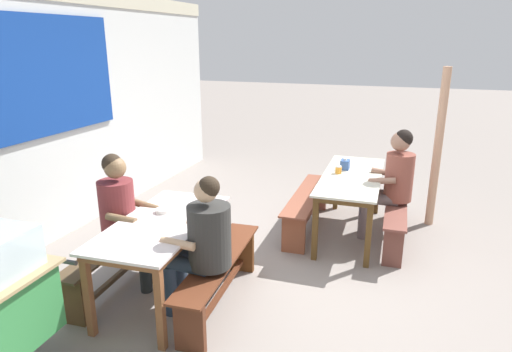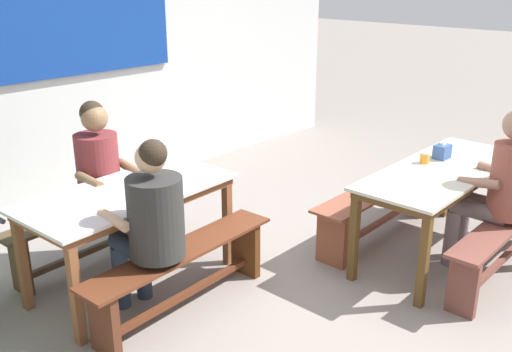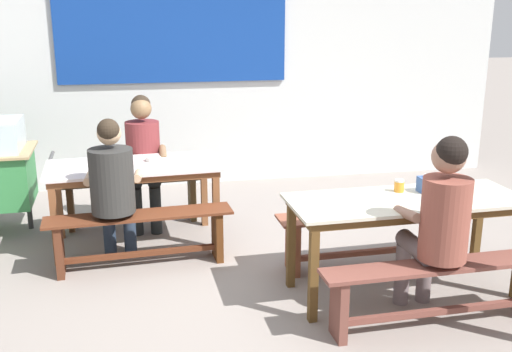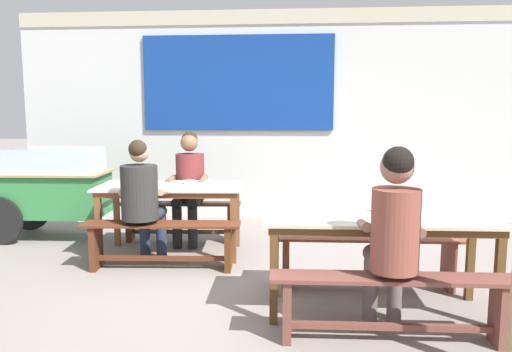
# 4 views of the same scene
# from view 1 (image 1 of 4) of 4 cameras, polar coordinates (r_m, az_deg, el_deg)

# --- Properties ---
(ground_plane) EXTENTS (40.00, 40.00, 0.00)m
(ground_plane) POSITION_cam_1_polar(r_m,az_deg,el_deg) (4.90, 5.09, -11.29)
(ground_plane) COLOR gray
(backdrop_wall) EXTENTS (7.27, 0.23, 2.94)m
(backdrop_wall) POSITION_cam_1_polar(r_m,az_deg,el_deg) (5.82, -24.12, 7.90)
(backdrop_wall) COLOR silver
(backdrop_wall) RESTS_ON ground_plane
(dining_table_far) EXTENTS (1.60, 0.85, 0.77)m
(dining_table_far) POSITION_cam_1_polar(r_m,az_deg,el_deg) (4.13, -11.90, -6.66)
(dining_table_far) COLOR silver
(dining_table_far) RESTS_ON ground_plane
(dining_table_near) EXTENTS (1.80, 0.74, 0.77)m
(dining_table_near) POSITION_cam_1_polar(r_m,az_deg,el_deg) (5.50, 12.16, -0.63)
(dining_table_near) COLOR beige
(dining_table_near) RESTS_ON ground_plane
(bench_far_back) EXTENTS (1.46, 0.33, 0.47)m
(bench_far_back) POSITION_cam_1_polar(r_m,az_deg,el_deg) (4.56, -17.72, -10.19)
(bench_far_back) COLOR #4D3A26
(bench_far_back) RESTS_ON ground_plane
(bench_far_front) EXTENTS (1.58, 0.39, 0.47)m
(bench_far_front) POSITION_cam_1_polar(r_m,az_deg,el_deg) (4.10, -4.70, -12.52)
(bench_far_front) COLOR #5A2B18
(bench_far_front) RESTS_ON ground_plane
(bench_near_back) EXTENTS (1.69, 0.36, 0.47)m
(bench_near_back) POSITION_cam_1_polar(r_m,az_deg,el_deg) (5.69, 6.52, -3.78)
(bench_near_back) COLOR brown
(bench_near_back) RESTS_ON ground_plane
(bench_near_front) EXTENTS (1.67, 0.29, 0.47)m
(bench_near_front) POSITION_cam_1_polar(r_m,az_deg,el_deg) (5.60, 17.42, -4.78)
(bench_near_front) COLOR brown
(bench_near_front) RESTS_ON ground_plane
(person_left_back_turned) EXTENTS (0.48, 0.59, 1.29)m
(person_left_back_turned) POSITION_cam_1_polar(r_m,az_deg,el_deg) (3.76, -6.83, -8.04)
(person_left_back_turned) COLOR #263447
(person_left_back_turned) RESTS_ON ground_plane
(person_center_facing) EXTENTS (0.45, 0.54, 1.32)m
(person_center_facing) POSITION_cam_1_polar(r_m,az_deg,el_deg) (4.44, -16.71, -4.41)
(person_center_facing) COLOR black
(person_center_facing) RESTS_ON ground_plane
(person_near_front) EXTENTS (0.44, 0.59, 1.35)m
(person_near_front) POSITION_cam_1_polar(r_m,az_deg,el_deg) (5.45, 17.12, -0.19)
(person_near_front) COLOR #685A5B
(person_near_front) RESTS_ON ground_plane
(tissue_box) EXTENTS (0.14, 0.11, 0.14)m
(tissue_box) POSITION_cam_1_polar(r_m,az_deg,el_deg) (5.68, 11.34, 1.47)
(tissue_box) COLOR #355693
(tissue_box) RESTS_ON dining_table_near
(condiment_jar) EXTENTS (0.08, 0.08, 0.10)m
(condiment_jar) POSITION_cam_1_polar(r_m,az_deg,el_deg) (5.49, 10.53, 0.81)
(condiment_jar) COLOR orange
(condiment_jar) RESTS_ON dining_table_near
(soup_bowl) EXTENTS (0.14, 0.14, 0.04)m
(soup_bowl) POSITION_cam_1_polar(r_m,az_deg,el_deg) (4.29, -11.85, -4.36)
(soup_bowl) COLOR silver
(soup_bowl) RESTS_ON dining_table_far
(wooden_support_post) EXTENTS (0.10, 0.10, 2.02)m
(wooden_support_post) POSITION_cam_1_polar(r_m,az_deg,el_deg) (6.03, 22.26, 3.21)
(wooden_support_post) COLOR tan
(wooden_support_post) RESTS_ON ground_plane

